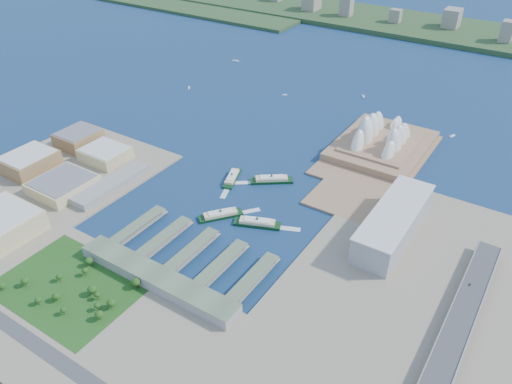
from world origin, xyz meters
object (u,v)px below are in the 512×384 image
Objects in this scene: opera_house at (384,131)px; car_c at (470,285)px; ferry_a at (232,176)px; ferry_b at (272,178)px; ferry_c at (221,213)px; toaster_building at (394,223)px; ferry_d at (257,221)px.

opera_house reaches higher than car_c.
ferry_b is at bearing 6.93° from ferry_a.
ferry_c is 298.85m from car_c.
toaster_building is 2.59× the size of ferry_b.
car_c is at bearing -52.72° from opera_house.
ferry_d is 249.90m from car_c.
car_c reaches higher than ferry_a.
opera_house is 219.62m from toaster_building.
ferry_a is 112.14m from ferry_d.
car_c is at bearing -26.74° from toaster_building.
ferry_a is 90.14m from ferry_c.
toaster_building is (90.00, -200.00, -11.50)m from opera_house.
ferry_d is (87.82, -69.74, 0.49)m from ferry_a.
toaster_building is at bearing -19.98° from ferry_a.
ferry_d is 13.59× the size of car_c.
opera_house reaches higher than ferry_b.
ferry_c is (-10.78, -106.30, -0.28)m from ferry_b.
ferry_b is (-185.47, 26.23, -14.84)m from toaster_building.
ferry_b is at bearing -0.71° from ferry_d.
opera_house is 41.88× the size of car_c.
toaster_building is 236.38m from ferry_a.
car_c reaches higher than ferry_d.
car_c is (286.47, -77.12, 9.82)m from ferry_b.
opera_house is at bearing 114.74° from ferry_b.
ferry_d reaches higher than ferry_c.
ferry_a is (-145.87, -199.11, -26.97)m from opera_house.
toaster_building is 2.91× the size of ferry_a.
ferry_c is at bearing 80.92° from ferry_d.
ferry_c is at bearing -83.69° from ferry_a.
ferry_a is 0.94× the size of ferry_c.
ferry_c is (-106.25, -280.08, -26.62)m from opera_house.
ferry_a is 0.91× the size of ferry_d.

